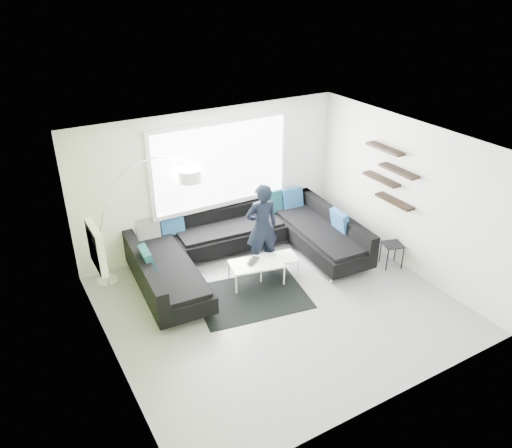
{
  "coord_description": "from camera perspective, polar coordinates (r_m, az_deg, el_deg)",
  "views": [
    {
      "loc": [
        -3.77,
        -5.8,
        5.11
      ],
      "look_at": [
        0.08,
        0.9,
        1.12
      ],
      "focal_mm": 35.0,
      "sensor_mm": 36.0,
      "label": 1
    }
  ],
  "objects": [
    {
      "name": "side_table",
      "position": [
        9.85,
        15.21,
        -3.42
      ],
      "size": [
        0.44,
        0.44,
        0.47
      ],
      "primitive_type": "cube",
      "rotation": [
        0.0,
        0.0,
        -0.32
      ],
      "color": "black",
      "rests_on": "ground"
    },
    {
      "name": "ground",
      "position": [
        8.6,
        2.55,
        -9.18
      ],
      "size": [
        5.5,
        5.5,
        0.0
      ],
      "primitive_type": "plane",
      "color": "gray",
      "rests_on": "ground"
    },
    {
      "name": "person",
      "position": [
        9.18,
        0.66,
        -0.34
      ],
      "size": [
        0.76,
        0.62,
        1.7
      ],
      "primitive_type": "imported",
      "rotation": [
        0.0,
        0.0,
        2.97
      ],
      "color": "black",
      "rests_on": "ground"
    },
    {
      "name": "sectional_sofa",
      "position": [
        9.39,
        -1.07,
        -2.83
      ],
      "size": [
        4.32,
        2.85,
        0.9
      ],
      "rotation": [
        0.0,
        0.0,
        -0.07
      ],
      "color": "black",
      "rests_on": "ground"
    },
    {
      "name": "room_shell",
      "position": [
        7.84,
        2.26,
        2.38
      ],
      "size": [
        5.54,
        5.04,
        2.82
      ],
      "color": "silver",
      "rests_on": "ground"
    },
    {
      "name": "rug",
      "position": [
        8.77,
        -0.49,
        -8.3
      ],
      "size": [
        2.08,
        1.66,
        0.01
      ],
      "primitive_type": "cube",
      "rotation": [
        0.0,
        0.0,
        -0.17
      ],
      "color": "black",
      "rests_on": "ground"
    },
    {
      "name": "coffee_table",
      "position": [
        9.17,
        1.18,
        -5.08
      ],
      "size": [
        1.33,
        0.94,
        0.4
      ],
      "primitive_type": "cube",
      "rotation": [
        0.0,
        0.0,
        -0.21
      ],
      "color": "white",
      "rests_on": "ground"
    },
    {
      "name": "arc_lamp",
      "position": [
        9.01,
        -17.47,
        -0.59
      ],
      "size": [
        1.99,
        0.45,
        2.17
      ],
      "primitive_type": null,
      "rotation": [
        0.0,
        0.0,
        -0.0
      ],
      "color": "white",
      "rests_on": "ground"
    },
    {
      "name": "laptop",
      "position": [
        8.97,
        -0.07,
        -4.3
      ],
      "size": [
        0.53,
        0.52,
        0.03
      ],
      "primitive_type": "imported",
      "rotation": [
        0.0,
        0.0,
        0.66
      ],
      "color": "black",
      "rests_on": "coffee_table"
    }
  ]
}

